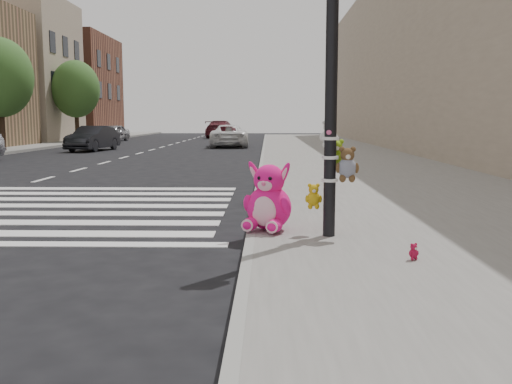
# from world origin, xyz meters

# --- Properties ---
(ground) EXTENTS (120.00, 120.00, 0.00)m
(ground) POSITION_xyz_m (0.00, 0.00, 0.00)
(ground) COLOR black
(ground) RESTS_ON ground
(sidewalk_near) EXTENTS (7.00, 80.00, 0.14)m
(sidewalk_near) POSITION_xyz_m (5.00, 10.00, 0.07)
(sidewalk_near) COLOR slate
(sidewalk_near) RESTS_ON ground
(curb_edge) EXTENTS (0.12, 80.00, 0.15)m
(curb_edge) POSITION_xyz_m (1.55, 10.00, 0.07)
(curb_edge) COLOR gray
(curb_edge) RESTS_ON ground
(bld_far_d) EXTENTS (6.00, 8.00, 10.00)m
(bld_far_d) POSITION_xyz_m (-15.50, 35.00, 5.00)
(bld_far_d) COLOR tan
(bld_far_d) RESTS_ON ground
(bld_far_e) EXTENTS (6.00, 10.00, 9.00)m
(bld_far_e) POSITION_xyz_m (-15.50, 46.00, 4.50)
(bld_far_e) COLOR brown
(bld_far_e) RESTS_ON ground
(bld_near) EXTENTS (5.00, 60.00, 10.00)m
(bld_near) POSITION_xyz_m (10.50, 20.00, 5.00)
(bld_near) COLOR tan
(bld_near) RESTS_ON ground
(signal_pole) EXTENTS (0.70, 0.50, 4.00)m
(signal_pole) POSITION_xyz_m (2.63, 1.81, 1.76)
(signal_pole) COLOR black
(signal_pole) RESTS_ON sidewalk_near
(tree_far_c) EXTENTS (3.20, 3.20, 5.44)m
(tree_far_c) POSITION_xyz_m (-11.20, 33.00, 3.65)
(tree_far_c) COLOR #382619
(tree_far_c) RESTS_ON sidewalk_far
(pink_bunny) EXTENTS (0.80, 0.87, 0.98)m
(pink_bunny) POSITION_xyz_m (1.79, 2.17, 0.54)
(pink_bunny) COLOR #FF1586
(pink_bunny) RESTS_ON sidewalk_near
(red_teddy) EXTENTS (0.16, 0.14, 0.19)m
(red_teddy) POSITION_xyz_m (3.40, 0.50, 0.24)
(red_teddy) COLOR #AB1136
(red_teddy) RESTS_ON sidewalk_near
(car_dark_far) EXTENTS (1.95, 4.13, 1.31)m
(car_dark_far) POSITION_xyz_m (-7.39, 24.08, 0.65)
(car_dark_far) COLOR black
(car_dark_far) RESTS_ON ground
(car_white_near) EXTENTS (2.51, 4.87, 1.31)m
(car_white_near) POSITION_xyz_m (-0.57, 28.44, 0.66)
(car_white_near) COLOR white
(car_white_near) RESTS_ON ground
(car_maroon_near) EXTENTS (2.57, 5.35, 1.50)m
(car_maroon_near) POSITION_xyz_m (-2.34, 44.39, 0.75)
(car_maroon_near) COLOR maroon
(car_maroon_near) RESTS_ON ground
(car_silver_deep) EXTENTS (2.05, 3.86, 1.25)m
(car_silver_deep) POSITION_xyz_m (-9.80, 36.73, 0.62)
(car_silver_deep) COLOR #A5A5AA
(car_silver_deep) RESTS_ON ground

